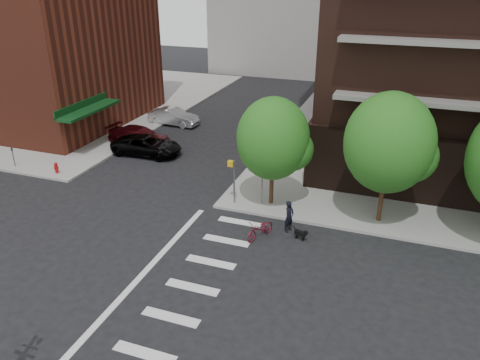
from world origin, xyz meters
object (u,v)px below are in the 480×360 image
object	(u,v)px
fire_hydrant	(56,167)
parked_car_black	(147,145)
scooter	(260,229)
parked_car_maroon	(140,137)
parked_car_silver	(174,117)
dog_walker	(289,216)

from	to	relation	value
fire_hydrant	parked_car_black	distance (m)	6.46
parked_car_black	scooter	xyz separation A→B (m)	(11.27, -8.22, -0.21)
fire_hydrant	parked_car_maroon	world-z (taller)	parked_car_maroon
parked_car_black	parked_car_maroon	bearing A→B (deg)	43.17
parked_car_silver	dog_walker	bearing A→B (deg)	-131.42
parked_car_silver	dog_walker	size ratio (longest dim) A/B	2.59
fire_hydrant	parked_car_maroon	bearing A→B (deg)	71.07
fire_hydrant	dog_walker	size ratio (longest dim) A/B	0.43
parked_car_maroon	scooter	xyz separation A→B (m)	(12.69, -9.65, -0.24)
fire_hydrant	scooter	xyz separation A→B (m)	(14.99, -2.94, -0.06)
dog_walker	parked_car_silver	bearing A→B (deg)	64.14
fire_hydrant	parked_car_silver	size ratio (longest dim) A/B	0.17
parked_car_black	parked_car_silver	world-z (taller)	parked_car_silver
scooter	parked_car_maroon	bearing A→B (deg)	166.89
parked_car_black	dog_walker	size ratio (longest dim) A/B	2.97
parked_car_maroon	dog_walker	size ratio (longest dim) A/B	2.96
parked_car_maroon	scooter	size ratio (longest dim) A/B	2.70
dog_walker	parked_car_black	bearing A→B (deg)	79.97
fire_hydrant	scooter	world-z (taller)	scooter
parked_car_silver	dog_walker	world-z (taller)	dog_walker
parked_car_maroon	dog_walker	bearing A→B (deg)	-117.32
parked_car_maroon	parked_car_silver	xyz separation A→B (m)	(0.00, 5.59, -0.01)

